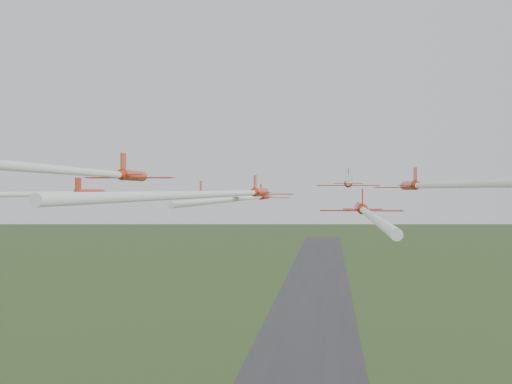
# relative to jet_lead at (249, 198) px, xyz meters

# --- Properties ---
(runway) EXTENTS (38.00, 900.00, 0.04)m
(runway) POSITION_rel_jet_lead_xyz_m (3.89, 197.94, -53.68)
(runway) COLOR #323335
(runway) RESTS_ON ground
(jet_lead) EXTENTS (9.11, 66.27, 2.73)m
(jet_lead) POSITION_rel_jet_lead_xyz_m (0.00, 0.00, 0.00)
(jet_lead) COLOR red
(jet_row2_left) EXTENTS (8.21, 57.20, 2.44)m
(jet_row2_left) POSITION_rel_jet_lead_xyz_m (-6.74, -10.90, 0.56)
(jet_row2_left) COLOR red
(jet_row2_right) EXTENTS (9.37, 56.13, 2.80)m
(jet_row2_right) POSITION_rel_jet_lead_xyz_m (14.34, -9.60, 2.05)
(jet_row2_right) COLOR red
(jet_row3_left) EXTENTS (8.40, 45.64, 2.50)m
(jet_row3_left) POSITION_rel_jet_lead_xyz_m (-20.52, -21.45, 0.74)
(jet_row3_left) COLOR red
(jet_row3_mid) EXTENTS (9.03, 64.19, 2.68)m
(jet_row3_mid) POSITION_rel_jet_lead_xyz_m (2.11, -28.21, 0.86)
(jet_row3_mid) COLOR red
(jet_row3_right) EXTENTS (9.19, 68.06, 2.74)m
(jet_row3_right) POSITION_rel_jet_lead_xyz_m (22.72, -29.48, 1.70)
(jet_row3_right) COLOR red
(jet_row4_left) EXTENTS (9.50, 51.26, 2.81)m
(jet_row4_left) POSITION_rel_jet_lead_xyz_m (-8.71, -37.55, 2.73)
(jet_row4_left) COLOR red
(jet_row4_right) EXTENTS (8.53, 45.09, 2.56)m
(jet_row4_right) POSITION_rel_jet_lead_xyz_m (15.13, -35.33, -0.74)
(jet_row4_right) COLOR red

